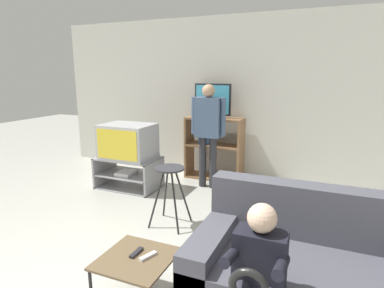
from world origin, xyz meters
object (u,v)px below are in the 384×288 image
(person_seated_child, at_px, (256,275))
(media_shelf, at_px, (214,148))
(remote_control_black, at_px, (136,253))
(folding_stool, at_px, (170,179))
(person_standing_adult, at_px, (208,126))
(remote_control_white, at_px, (148,256))
(couch, at_px, (301,277))
(snack_table, at_px, (137,262))
(tv_stand, at_px, (129,173))
(television_flat, at_px, (213,102))
(television_main, at_px, (128,141))

(person_seated_child, bearing_deg, media_shelf, 113.13)
(person_seated_child, bearing_deg, remote_control_black, 166.72)
(folding_stool, relative_size, person_standing_adult, 0.44)
(remote_control_black, xyz_separation_m, remote_control_white, (0.10, -0.01, 0.00))
(remote_control_black, relative_size, person_seated_child, 0.15)
(person_standing_adult, bearing_deg, person_seated_child, -64.59)
(remote_control_white, distance_m, couch, 1.10)
(media_shelf, bearing_deg, couch, -59.42)
(folding_stool, xyz_separation_m, remote_control_black, (0.33, -1.21, -0.16))
(couch, bearing_deg, snack_table, -162.57)
(person_seated_child, bearing_deg, folding_stool, 131.71)
(folding_stool, bearing_deg, couch, -31.08)
(media_shelf, bearing_deg, person_standing_adult, -83.04)
(folding_stool, distance_m, person_standing_adult, 1.41)
(tv_stand, relative_size, television_flat, 1.55)
(television_main, height_order, folding_stool, television_main)
(person_seated_child, bearing_deg, television_flat, 113.71)
(television_main, xyz_separation_m, person_seated_child, (2.40, -2.29, -0.12))
(snack_table, xyz_separation_m, person_seated_child, (0.92, -0.18, 0.25))
(tv_stand, height_order, remote_control_black, tv_stand)
(television_main, relative_size, remote_control_white, 5.17)
(media_shelf, bearing_deg, television_flat, -144.56)
(television_main, bearing_deg, remote_control_black, -54.75)
(tv_stand, bearing_deg, snack_table, -54.59)
(television_flat, height_order, person_seated_child, television_flat)
(snack_table, bearing_deg, television_flat, 99.19)
(folding_stool, height_order, remote_control_white, folding_stool)
(snack_table, height_order, person_standing_adult, person_standing_adult)
(person_standing_adult, bearing_deg, television_main, -155.35)
(media_shelf, xyz_separation_m, television_flat, (-0.03, -0.02, 0.75))
(media_shelf, bearing_deg, television_main, -137.70)
(folding_stool, distance_m, person_seated_child, 1.92)
(television_main, xyz_separation_m, television_flat, (1.00, 0.91, 0.55))
(tv_stand, height_order, person_standing_adult, person_standing_adult)
(television_main, distance_m, folding_stool, 1.43)
(television_flat, xyz_separation_m, snack_table, (0.49, -3.02, -0.93))
(tv_stand, relative_size, television_main, 1.24)
(tv_stand, xyz_separation_m, folding_stool, (1.14, -0.85, 0.31))
(tv_stand, relative_size, remote_control_white, 6.39)
(remote_control_white, bearing_deg, person_seated_child, 6.08)
(snack_table, relative_size, person_standing_adult, 0.33)
(remote_control_white, bearing_deg, remote_control_black, -162.54)
(person_standing_adult, bearing_deg, media_shelf, 96.96)
(television_flat, bearing_deg, media_shelf, 35.44)
(snack_table, height_order, remote_control_black, remote_control_black)
(tv_stand, bearing_deg, remote_control_black, -54.53)
(television_main, distance_m, couch, 3.18)
(snack_table, bearing_deg, tv_stand, 125.41)
(person_seated_child, bearing_deg, remote_control_white, 165.50)
(tv_stand, distance_m, snack_table, 2.59)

